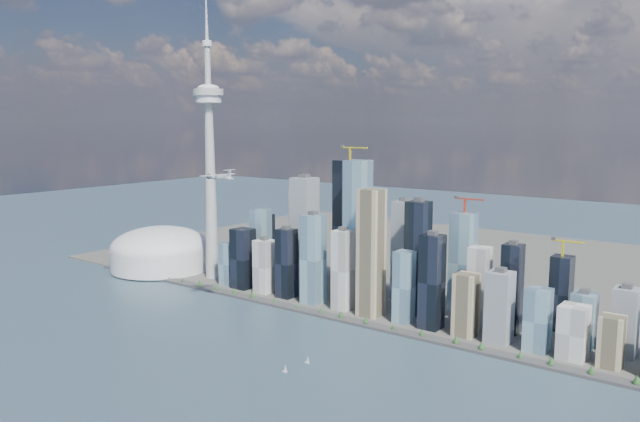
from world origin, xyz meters
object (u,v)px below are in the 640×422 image
Objects in this scene: airplane at (219,177)px; needle_tower at (210,157)px; dome_stadium at (161,251)px; sailboat_east at (308,360)px; sailboat_west at (285,369)px.

needle_tower is at bearing 146.72° from airplane.
dome_stadium is 589.17m from sailboat_east.
dome_stadium is at bearing -175.91° from needle_tower.
sailboat_west is at bearing -25.24° from dome_stadium.
needle_tower is 8.34× the size of airplane.
sailboat_east is at bearing 83.35° from sailboat_west.
needle_tower is 520.41m from sailboat_east.
dome_stadium is (-140.00, -10.00, -196.40)m from needle_tower.
needle_tower is at bearing 4.09° from dome_stadium.
airplane is at bearing 155.59° from sailboat_west.
sailboat_west is (195.30, -86.96, -217.70)m from airplane.
airplane is (347.11, -168.77, 181.71)m from dome_stadium.
airplane is (207.11, -178.77, -14.69)m from needle_tower.
sailboat_west is 1.02× the size of sailboat_east.
sailboat_east is (4.27, 39.02, -0.06)m from sailboat_west.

